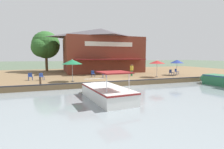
# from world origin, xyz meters

# --- Properties ---
(ground_plane) EXTENTS (220.00, 220.00, 0.00)m
(ground_plane) POSITION_xyz_m (0.00, 0.00, 0.00)
(ground_plane) COLOR #4C5B47
(quay_deck) EXTENTS (22.00, 56.00, 0.60)m
(quay_deck) POSITION_xyz_m (-11.00, 0.00, 0.30)
(quay_deck) COLOR brown
(quay_deck) RESTS_ON ground
(quay_edge_fender) EXTENTS (0.20, 50.40, 0.10)m
(quay_edge_fender) POSITION_xyz_m (-0.10, 0.00, 0.65)
(quay_edge_fender) COLOR #2D2D33
(quay_edge_fender) RESTS_ON quay_deck
(waterfront_restaurant) EXTENTS (11.90, 13.69, 7.79)m
(waterfront_restaurant) POSITION_xyz_m (-13.67, 1.44, 4.56)
(waterfront_restaurant) COLOR brown
(waterfront_restaurant) RESTS_ON quay_deck
(patio_umbrella_near_quay_edge) EXTENTS (2.10, 2.10, 2.25)m
(patio_umbrella_near_quay_edge) POSITION_xyz_m (-2.32, 5.98, 2.60)
(patio_umbrella_near_quay_edge) COLOR #B7B7B7
(patio_umbrella_near_quay_edge) RESTS_ON quay_deck
(patio_umbrella_mid_patio_right) EXTENTS (2.23, 2.23, 2.45)m
(patio_umbrella_mid_patio_right) POSITION_xyz_m (-1.72, -5.13, 2.76)
(patio_umbrella_mid_patio_right) COLOR #B7B7B7
(patio_umbrella_mid_patio_right) RESTS_ON quay_deck
(patio_umbrella_far_corner) EXTENTS (1.99, 1.99, 2.29)m
(patio_umbrella_far_corner) POSITION_xyz_m (-3.51, 10.15, 2.60)
(patio_umbrella_far_corner) COLOR #B7B7B7
(patio_umbrella_far_corner) RESTS_ON quay_deck
(cafe_chair_far_corner_seat) EXTENTS (0.49, 0.49, 0.85)m
(cafe_chair_far_corner_seat) POSITION_xyz_m (-3.31, 9.01, 1.08)
(cafe_chair_far_corner_seat) COLOR navy
(cafe_chair_far_corner_seat) RESTS_ON quay_deck
(cafe_chair_beside_entrance) EXTENTS (0.53, 0.53, 0.85)m
(cafe_chair_beside_entrance) POSITION_xyz_m (-4.37, -9.64, 1.08)
(cafe_chair_beside_entrance) COLOR navy
(cafe_chair_beside_entrance) RESTS_ON quay_deck
(cafe_chair_facing_river) EXTENTS (0.57, 0.57, 0.85)m
(cafe_chair_facing_river) POSITION_xyz_m (-3.99, -0.80, 1.08)
(cafe_chair_facing_river) COLOR navy
(cafe_chair_facing_river) RESTS_ON quay_deck
(cafe_chair_mid_patio) EXTENTS (0.58, 0.58, 0.85)m
(cafe_chair_mid_patio) POSITION_xyz_m (-3.90, -8.42, 1.08)
(cafe_chair_mid_patio) COLOR navy
(cafe_chair_mid_patio) RESTS_ON quay_deck
(cafe_chair_under_first_umbrella) EXTENTS (0.48, 0.48, 0.85)m
(cafe_chair_under_first_umbrella) POSITION_xyz_m (-5.31, -2.04, 1.08)
(cafe_chair_under_first_umbrella) COLOR navy
(cafe_chair_under_first_umbrella) RESTS_ON quay_deck
(cafe_chair_back_row_seat) EXTENTS (0.52, 0.52, 0.85)m
(cafe_chair_back_row_seat) POSITION_xyz_m (-4.29, 10.76, 1.08)
(cafe_chair_back_row_seat) COLOR navy
(cafe_chair_back_row_seat) RESTS_ON quay_deck
(person_mid_patio) EXTENTS (0.46, 0.46, 1.64)m
(person_mid_patio) POSITION_xyz_m (-4.48, 3.31, 1.62)
(person_mid_patio) COLOR #337547
(person_mid_patio) RESTS_ON quay_deck
(motorboat_distant_upstream) EXTENTS (6.70, 2.97, 2.24)m
(motorboat_distant_upstream) POSITION_xyz_m (4.57, -3.39, 0.62)
(motorboat_distant_upstream) COLOR white
(motorboat_distant_upstream) RESTS_ON river_water
(motorboat_mid_row) EXTENTS (5.96, 2.26, 2.34)m
(motorboat_mid_row) POSITION_xyz_m (3.40, 10.88, 0.73)
(motorboat_mid_row) COLOR #287047
(motorboat_mid_row) RESTS_ON river_water
(mooring_post) EXTENTS (0.22, 0.22, 0.78)m
(mooring_post) POSITION_xyz_m (-0.35, -8.33, 1.00)
(mooring_post) COLOR #473323
(mooring_post) RESTS_ON quay_deck
(tree_downstream_bank) EXTENTS (5.22, 4.97, 7.33)m
(tree_downstream_bank) POSITION_xyz_m (-16.80, -8.37, 5.30)
(tree_downstream_bank) COLOR brown
(tree_downstream_bank) RESTS_ON quay_deck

